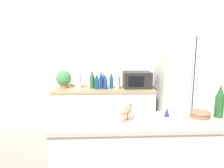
% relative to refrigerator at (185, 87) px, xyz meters
% --- Properties ---
extents(wall_back, '(8.00, 0.06, 2.55)m').
position_rel_refrigerator_xyz_m(wall_back, '(-1.02, 0.40, 0.36)').
color(wall_back, white).
rests_on(wall_back, ground_plane).
extents(back_counter, '(1.75, 0.63, 0.89)m').
position_rel_refrigerator_xyz_m(back_counter, '(-1.43, 0.07, -0.47)').
color(back_counter, white).
rests_on(back_counter, ground_plane).
extents(refrigerator, '(0.95, 0.73, 1.83)m').
position_rel_refrigerator_xyz_m(refrigerator, '(0.00, 0.00, 0.00)').
color(refrigerator, silver).
rests_on(refrigerator, ground_plane).
extents(potted_plant, '(0.26, 0.26, 0.31)m').
position_rel_refrigerator_xyz_m(potted_plant, '(-2.13, 0.10, 0.14)').
color(potted_plant, '#9E6B47').
rests_on(potted_plant, back_counter).
extents(paper_towel_roll, '(0.11, 0.11, 0.25)m').
position_rel_refrigerator_xyz_m(paper_towel_roll, '(-1.87, 0.10, 0.10)').
color(paper_towel_roll, white).
rests_on(paper_towel_roll, back_counter).
extents(microwave, '(0.48, 0.37, 0.28)m').
position_rel_refrigerator_xyz_m(microwave, '(-0.84, 0.09, 0.12)').
color(microwave, black).
rests_on(microwave, back_counter).
extents(back_bottle_0, '(0.08, 0.08, 0.27)m').
position_rel_refrigerator_xyz_m(back_bottle_0, '(-1.55, -0.02, 0.11)').
color(back_bottle_0, navy).
rests_on(back_bottle_0, back_counter).
extents(back_bottle_1, '(0.08, 0.08, 0.32)m').
position_rel_refrigerator_xyz_m(back_bottle_1, '(-1.63, 0.07, 0.13)').
color(back_bottle_1, '#2D6033').
rests_on(back_bottle_1, back_counter).
extents(back_bottle_2, '(0.06, 0.06, 0.32)m').
position_rel_refrigerator_xyz_m(back_bottle_2, '(-1.47, 0.02, 0.13)').
color(back_bottle_2, navy).
rests_on(back_bottle_2, back_counter).
extents(back_bottle_3, '(0.07, 0.07, 0.28)m').
position_rel_refrigerator_xyz_m(back_bottle_3, '(-1.30, 0.04, 0.11)').
color(back_bottle_3, navy).
rests_on(back_bottle_3, back_counter).
extents(back_bottle_4, '(0.07, 0.07, 0.25)m').
position_rel_refrigerator_xyz_m(back_bottle_4, '(-1.40, -0.02, 0.10)').
color(back_bottle_4, navy).
rests_on(back_bottle_4, back_counter).
extents(back_bottle_5, '(0.08, 0.08, 0.26)m').
position_rel_refrigerator_xyz_m(back_bottle_5, '(-1.43, 0.15, 0.10)').
color(back_bottle_5, '#2D6033').
rests_on(back_bottle_5, back_counter).
extents(back_bottle_6, '(0.08, 0.08, 0.31)m').
position_rel_refrigerator_xyz_m(back_bottle_6, '(-1.19, 0.00, 0.13)').
color(back_bottle_6, '#B2B7BC').
rests_on(back_bottle_6, back_counter).
extents(wine_bottle, '(0.08, 0.08, 0.32)m').
position_rel_refrigerator_xyz_m(wine_bottle, '(-0.36, -1.77, 0.21)').
color(wine_bottle, '#235628').
rests_on(wine_bottle, bar_counter).
extents(fruit_bowl, '(0.19, 0.19, 0.05)m').
position_rel_refrigerator_xyz_m(fruit_bowl, '(-0.54, -1.77, 0.09)').
color(fruit_bowl, '#8C6647').
rests_on(fruit_bowl, bar_counter).
extents(camel_figurine, '(0.13, 0.12, 0.17)m').
position_rel_refrigerator_xyz_m(camel_figurine, '(-1.25, -1.85, 0.16)').
color(camel_figurine, tan).
rests_on(camel_figurine, bar_counter).
extents(wise_man_figurine_blue, '(0.05, 0.05, 0.12)m').
position_rel_refrigerator_xyz_m(wise_man_figurine_blue, '(-0.85, -1.74, 0.12)').
color(wise_man_figurine_blue, navy).
rests_on(wise_man_figurine_blue, bar_counter).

